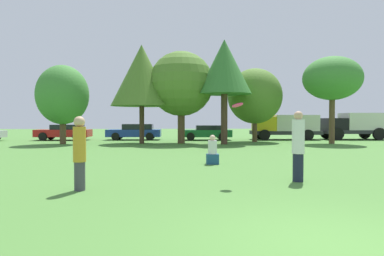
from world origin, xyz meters
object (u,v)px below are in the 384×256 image
at_px(bystander_sitting, 213,152).
at_px(parked_car_red, 64,132).
at_px(tree_2, 181,84).
at_px(tree_4, 255,96).
at_px(person_thrower, 80,152).
at_px(delivery_truck_black, 355,125).
at_px(frisbee, 238,105).
at_px(tree_1, 142,76).
at_px(parked_car_blue, 135,132).
at_px(tree_0, 63,95).
at_px(tree_3, 224,67).
at_px(tree_5, 332,79).
at_px(parked_car_green, 207,132).
at_px(delivery_truck_yellow, 285,126).
at_px(person_catcher, 298,146).

distance_m(bystander_sitting, parked_car_red, 18.94).
height_order(tree_2, parked_car_red, tree_2).
height_order(tree_4, parked_car_red, tree_4).
height_order(person_thrower, delivery_truck_black, delivery_truck_black).
relative_size(frisbee, parked_car_red, 0.07).
bearing_deg(parked_car_red, tree_1, 147.78).
xyz_separation_m(person_thrower, tree_1, (0.23, 16.22, 3.77)).
bearing_deg(parked_car_blue, tree_0, 50.79).
bearing_deg(person_thrower, tree_3, 60.52).
height_order(bystander_sitting, tree_3, tree_3).
height_order(tree_4, tree_5, tree_5).
bearing_deg(bystander_sitting, tree_3, 78.67).
bearing_deg(frisbee, delivery_truck_black, 54.79).
xyz_separation_m(person_thrower, parked_car_red, (-6.29, 20.75, -0.24)).
bearing_deg(tree_2, person_thrower, -100.28).
bearing_deg(tree_1, frisbee, -76.99).
bearing_deg(parked_car_red, delivery_truck_black, -178.70).
xyz_separation_m(tree_1, tree_5, (13.06, -0.86, -0.22)).
bearing_deg(person_thrower, bystander_sitting, 43.10).
distance_m(frisbee, bystander_sitting, 4.27).
bearing_deg(parked_car_green, person_thrower, 78.23).
bearing_deg(frisbee, parked_car_red, 116.73).
height_order(tree_0, parked_car_red, tree_0).
xyz_separation_m(parked_car_green, delivery_truck_black, (12.45, 0.10, 0.60)).
bearing_deg(parked_car_blue, parked_car_green, 175.69).
distance_m(tree_3, tree_4, 4.08).
distance_m(tree_1, delivery_truck_yellow, 12.73).
bearing_deg(parked_car_red, tree_0, 107.46).
height_order(tree_1, parked_car_green, tree_1).
xyz_separation_m(bystander_sitting, tree_2, (-0.73, 11.57, 3.66)).
height_order(tree_3, delivery_truck_black, tree_3).
distance_m(person_thrower, delivery_truck_black, 26.81).
bearing_deg(bystander_sitting, parked_car_blue, 105.00).
bearing_deg(tree_5, tree_3, -178.16).
relative_size(tree_3, parked_car_green, 1.69).
bearing_deg(parked_car_green, delivery_truck_black, -176.97).
distance_m(person_catcher, tree_3, 14.89).
bearing_deg(delivery_truck_black, person_catcher, 60.56).
height_order(tree_3, delivery_truck_yellow, tree_3).
bearing_deg(delivery_truck_yellow, delivery_truck_black, -179.38).
xyz_separation_m(bystander_sitting, parked_car_green, (1.48, 15.47, 0.20)).
height_order(tree_0, tree_1, tree_1).
distance_m(tree_0, parked_car_red, 5.62).
distance_m(tree_5, delivery_truck_yellow, 6.24).
xyz_separation_m(bystander_sitting, parked_car_blue, (-4.33, 16.18, 0.23)).
height_order(tree_1, delivery_truck_black, tree_1).
bearing_deg(tree_3, person_catcher, -91.19).
height_order(tree_0, delivery_truck_yellow, tree_0).
relative_size(parked_car_red, delivery_truck_yellow, 0.76).
height_order(tree_5, parked_car_red, tree_5).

